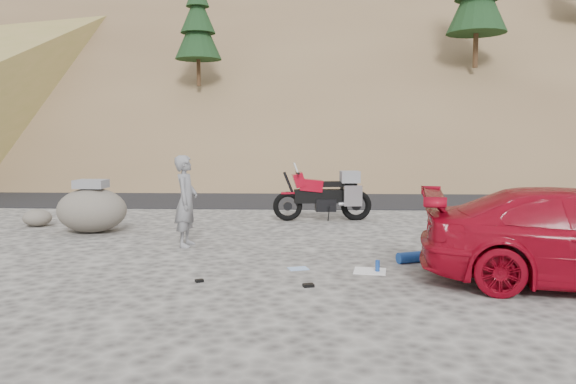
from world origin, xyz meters
The scene contains 14 objects.
ground centered at (0.00, 0.00, 0.00)m, with size 140.00×140.00×0.00m, color #464341.
road centered at (0.00, 9.00, 0.00)m, with size 120.00×7.00×0.05m, color black.
hillside centered at (-0.05, 40.88, 11.08)m, with size 120.00×73.00×46.72m.
motorcycle centered at (1.23, 3.59, 0.63)m, with size 2.47×0.88×1.47m.
man centered at (-1.57, 0.27, 0.00)m, with size 0.64×0.42×1.75m, color gray.
boulder centered at (-3.98, 1.71, 0.51)m, with size 1.76×1.59×1.16m.
small_rock centered at (-5.57, 2.44, 0.20)m, with size 0.66×0.60×0.40m.
gear_white_cloth centered at (1.75, -1.61, 0.01)m, with size 0.49×0.44×0.02m, color white.
gear_blue_mat centered at (2.49, -0.98, 0.09)m, with size 0.19×0.19×0.47m, color navy.
gear_bottle centered at (1.86, -1.65, 0.10)m, with size 0.07×0.07×0.19m, color navy.
gear_funnel centered at (3.82, -1.42, 0.09)m, with size 0.14×0.14×0.18m, color #B4300C.
gear_glove_a centered at (0.78, -2.53, 0.02)m, with size 0.15×0.11×0.04m, color black.
gear_glove_b centered at (-0.81, -2.33, 0.02)m, with size 0.12×0.09×0.04m, color black.
gear_blue_cloth centered at (0.62, -1.49, 0.01)m, with size 0.31×0.23×0.01m, color #92B2E2.
Camera 1 is at (0.80, -10.29, 2.16)m, focal length 35.00 mm.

